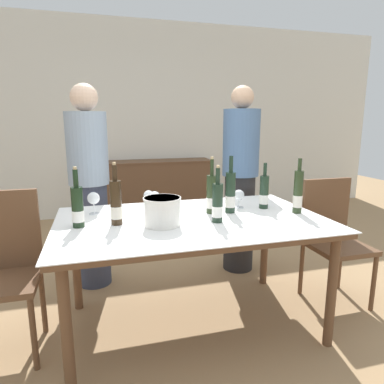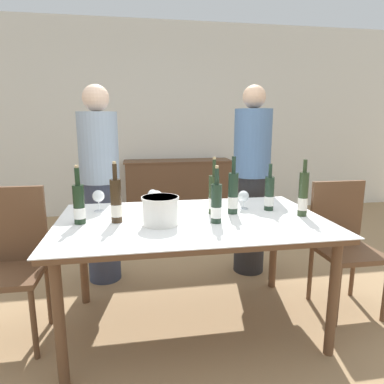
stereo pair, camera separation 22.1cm
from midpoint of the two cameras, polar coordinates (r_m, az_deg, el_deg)
name	(u,v)px [view 2 (the right image)]	position (r m, az deg, el deg)	size (l,w,h in m)	color
ground_plane	(192,324)	(2.58, 2.63, -21.22)	(12.00, 12.00, 0.00)	#A37F56
back_wall	(157,121)	(5.24, -4.63, 11.76)	(8.00, 0.10, 2.80)	silver
sideboard_cabinet	(178,188)	(5.08, -1.10, 0.64)	(1.56, 0.46, 0.83)	brown
dining_table	(192,229)	(2.27, 2.80, -6.17)	(1.74, 1.08, 0.77)	brown
ice_bucket	(160,210)	(2.10, -2.32, -3.02)	(0.23, 0.23, 0.18)	white
wine_bottle_0	(233,194)	(2.37, 9.51, -0.36)	(0.07, 0.07, 0.40)	#1E3323
wine_bottle_1	(214,196)	(2.36, 6.34, -0.62)	(0.07, 0.07, 0.39)	#28381E
wine_bottle_2	(79,204)	(2.20, -15.62, -2.05)	(0.07, 0.07, 0.37)	black
wine_bottle_3	(216,204)	(2.15, 7.02, -2.04)	(0.07, 0.07, 0.36)	#1E3323
wine_bottle_4	(269,194)	(2.52, 15.22, -0.39)	(0.07, 0.07, 0.34)	#1E3323
wine_bottle_5	(303,195)	(2.44, 20.53, -0.56)	(0.06, 0.06, 0.38)	#28381E
wine_bottle_6	(116,202)	(2.17, -9.73, -1.63)	(0.07, 0.07, 0.39)	#332314
wine_glass_0	(243,197)	(2.52, 11.07, -0.81)	(0.08, 0.08, 0.14)	white
wine_glass_1	(153,195)	(2.50, -4.06, -0.57)	(0.07, 0.07, 0.14)	white
wine_glass_2	(98,197)	(2.46, -12.89, -0.79)	(0.08, 0.08, 0.15)	white
wine_glass_3	(157,197)	(2.36, -3.25, -0.91)	(0.08, 0.08, 0.16)	white
chair_right_end	(342,237)	(2.87, 25.86, -6.80)	(0.42, 0.42, 0.96)	brown
chair_left_end	(10,255)	(2.45, -25.80, -9.45)	(0.42, 0.42, 0.99)	brown
person_host	(101,186)	(3.00, -12.99, 0.97)	(0.33, 0.33, 1.69)	#383F56
person_guest_left	(251,182)	(3.17, 11.82, 1.65)	(0.33, 0.33, 1.71)	#262628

